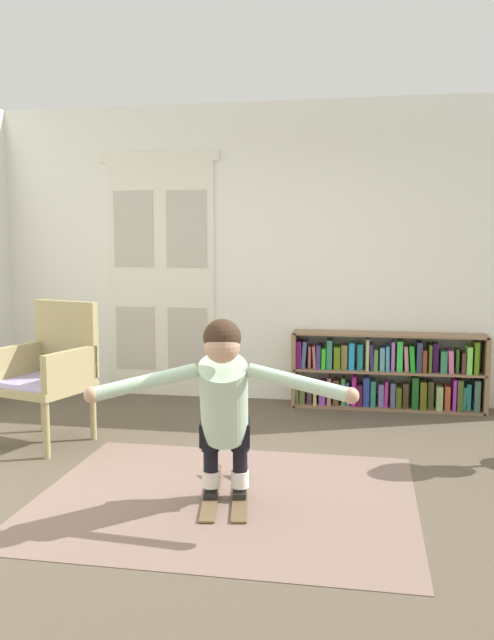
% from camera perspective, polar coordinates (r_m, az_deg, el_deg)
% --- Properties ---
extents(ground_plane, '(7.20, 7.20, 0.00)m').
position_cam_1_polar(ground_plane, '(4.29, -0.46, -14.76)').
color(ground_plane, brown).
extents(back_wall, '(6.00, 0.10, 2.90)m').
position_cam_1_polar(back_wall, '(6.57, 3.74, 5.68)').
color(back_wall, white).
rests_on(back_wall, ground).
extents(double_door, '(1.22, 0.05, 2.45)m').
position_cam_1_polar(double_door, '(6.79, -7.37, 3.82)').
color(double_door, silver).
rests_on(double_door, ground).
extents(rug, '(2.31, 1.91, 0.01)m').
position_cam_1_polar(rug, '(4.25, -1.84, -14.95)').
color(rug, '#7B6258').
rests_on(rug, ground).
extents(bookshelf, '(1.79, 0.30, 0.71)m').
position_cam_1_polar(bookshelf, '(6.44, 11.96, -4.50)').
color(bookshelf, '#88674B').
rests_on(bookshelf, ground).
extents(wicker_chair, '(0.75, 0.75, 1.10)m').
position_cam_1_polar(wicker_chair, '(5.44, -16.48, -4.02)').
color(wicker_chair, tan).
rests_on(wicker_chair, ground).
extents(skis_pair, '(0.40, 0.83, 0.07)m').
position_cam_1_polar(skis_pair, '(4.27, -1.82, -14.56)').
color(skis_pair, brown).
rests_on(skis_pair, rug).
extents(person_skier, '(1.47, 0.74, 1.08)m').
position_cam_1_polar(person_skier, '(3.87, -2.00, -6.69)').
color(person_skier, white).
rests_on(person_skier, skis_pair).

